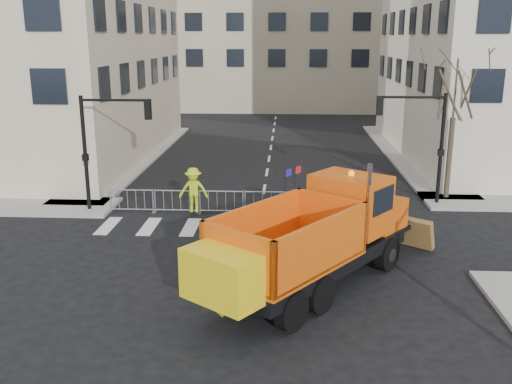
# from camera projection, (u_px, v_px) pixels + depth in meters

# --- Properties ---
(ground) EXTENTS (120.00, 120.00, 0.00)m
(ground) POSITION_uv_depth(u_px,v_px,m) (249.00, 282.00, 19.03)
(ground) COLOR black
(ground) RESTS_ON ground
(sidewalk_back) EXTENTS (64.00, 5.00, 0.15)m
(sidewalk_back) POSITION_uv_depth(u_px,v_px,m) (261.00, 207.00, 27.20)
(sidewalk_back) COLOR gray
(sidewalk_back) RESTS_ON ground
(building_far) EXTENTS (30.00, 18.00, 24.00)m
(building_far) POSITION_uv_depth(u_px,v_px,m) (279.00, 0.00, 65.97)
(building_far) COLOR gray
(building_far) RESTS_ON ground
(traffic_light_left) EXTENTS (0.18, 0.18, 5.40)m
(traffic_light_left) POSITION_uv_depth(u_px,v_px,m) (85.00, 155.00, 25.97)
(traffic_light_left) COLOR black
(traffic_light_left) RESTS_ON ground
(traffic_light_right) EXTENTS (0.18, 0.18, 5.40)m
(traffic_light_right) POSITION_uv_depth(u_px,v_px,m) (441.00, 150.00, 27.02)
(traffic_light_right) COLOR black
(traffic_light_right) RESTS_ON ground
(crowd_barriers) EXTENTS (12.60, 0.60, 1.10)m
(crowd_barriers) POSITION_uv_depth(u_px,v_px,m) (244.00, 202.00, 26.25)
(crowd_barriers) COLOR #9EA0A5
(crowd_barriers) RESTS_ON ground
(street_tree) EXTENTS (3.00, 3.00, 7.50)m
(street_tree) POSITION_uv_depth(u_px,v_px,m) (452.00, 125.00, 27.67)
(street_tree) COLOR #382B21
(street_tree) RESTS_ON ground
(plow_truck) EXTENTS (8.52, 10.05, 4.07)m
(plow_truck) POSITION_uv_depth(u_px,v_px,m) (312.00, 237.00, 18.00)
(plow_truck) COLOR black
(plow_truck) RESTS_ON ground
(cop_a) EXTENTS (0.71, 0.47, 1.95)m
(cop_a) POSITION_uv_depth(u_px,v_px,m) (394.00, 220.00, 22.27)
(cop_a) COLOR black
(cop_a) RESTS_ON ground
(cop_b) EXTENTS (0.96, 0.83, 1.69)m
(cop_b) POSITION_uv_depth(u_px,v_px,m) (392.00, 217.00, 23.12)
(cop_b) COLOR black
(cop_b) RESTS_ON ground
(cop_c) EXTENTS (1.28, 0.96, 2.02)m
(cop_c) POSITION_uv_depth(u_px,v_px,m) (385.00, 228.00, 21.30)
(cop_c) COLOR black
(cop_c) RESTS_ON ground
(worker) EXTENTS (1.35, 0.79, 2.06)m
(worker) POSITION_uv_depth(u_px,v_px,m) (194.00, 190.00, 25.92)
(worker) COLOR #B9CB17
(worker) RESTS_ON sidewalk_back
(newspaper_box) EXTENTS (0.53, 0.50, 1.10)m
(newspaper_box) POSITION_uv_depth(u_px,v_px,m) (359.00, 205.00, 25.27)
(newspaper_box) COLOR #A30D0C
(newspaper_box) RESTS_ON sidewalk_back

